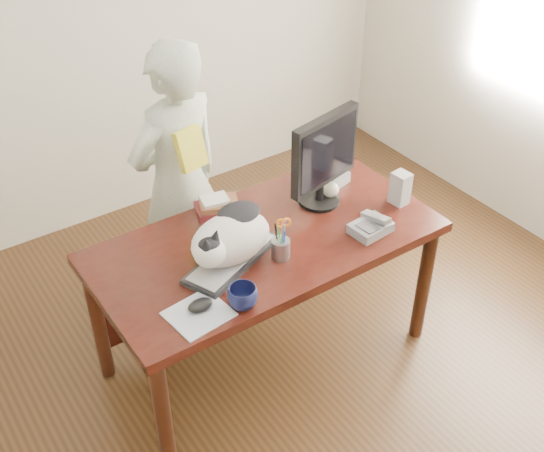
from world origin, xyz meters
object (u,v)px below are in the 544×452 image
at_px(coffee_mug, 243,297).
at_px(person, 179,184).
at_px(pen_cup, 281,247).
at_px(book_stack, 217,206).
at_px(mouse, 200,305).
at_px(baseball, 331,190).
at_px(cat, 229,238).
at_px(monitor, 324,156).
at_px(calculator, 326,176).
at_px(keyboard, 232,259).
at_px(speaker, 400,188).
at_px(phone, 371,226).
at_px(desk, 257,254).

xyz_separation_m(coffee_mug, person, (0.21, 0.94, -0.03)).
bearing_deg(pen_cup, book_stack, 96.14).
height_order(mouse, baseball, baseball).
height_order(cat, mouse, cat).
xyz_separation_m(monitor, calculator, (0.14, 0.15, -0.24)).
xyz_separation_m(baseball, person, (-0.58, 0.51, -0.03)).
relative_size(keyboard, mouse, 4.58).
xyz_separation_m(monitor, pen_cup, (-0.41, -0.23, -0.21)).
bearing_deg(speaker, keyboard, 169.66).
xyz_separation_m(pen_cup, coffee_mug, (-0.31, -0.17, -0.01)).
relative_size(mouse, baseball, 1.42).
height_order(keyboard, cat, cat).
relative_size(baseball, person, 0.05).
height_order(monitor, phone, monitor).
relative_size(calculator, person, 0.16).
bearing_deg(mouse, cat, 29.26).
distance_m(baseball, calculator, 0.15).
distance_m(coffee_mug, phone, 0.77).
bearing_deg(speaker, coffee_mug, -175.05).
bearing_deg(desk, mouse, -146.15).
xyz_separation_m(keyboard, speaker, (0.92, -0.07, 0.07)).
bearing_deg(calculator, speaker, -79.11).
relative_size(desk, calculator, 6.71).
distance_m(baseball, book_stack, 0.57).
xyz_separation_m(keyboard, cat, (-0.01, -0.01, 0.12)).
relative_size(cat, phone, 2.33).
relative_size(desk, phone, 8.15).
bearing_deg(speaker, desk, 157.88).
xyz_separation_m(keyboard, phone, (0.65, -0.18, 0.01)).
bearing_deg(keyboard, person, 58.99).
distance_m(book_stack, person, 0.31).
xyz_separation_m(monitor, mouse, (-0.87, -0.33, -0.24)).
bearing_deg(keyboard, monitor, -10.22).
bearing_deg(cat, monitor, -9.78).
height_order(keyboard, phone, phone).
bearing_deg(coffee_mug, baseball, 28.31).
bearing_deg(calculator, pen_cup, -160.29).
bearing_deg(pen_cup, cat, 157.26).
relative_size(cat, calculator, 1.91).
bearing_deg(phone, pen_cup, 165.13).
relative_size(monitor, mouse, 4.15).
height_order(cat, speaker, cat).
bearing_deg(phone, calculator, 73.67).
xyz_separation_m(coffee_mug, speaker, (1.03, 0.20, 0.03)).
bearing_deg(pen_cup, keyboard, 153.94).
distance_m(mouse, phone, 0.91).
bearing_deg(book_stack, calculator, 11.24).
xyz_separation_m(mouse, phone, (0.91, 0.01, 0.00)).
bearing_deg(baseball, phone, -94.47).
distance_m(desk, baseball, 0.50).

